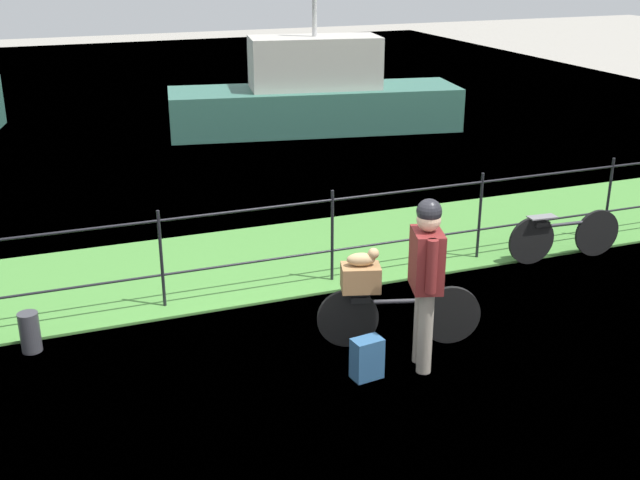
% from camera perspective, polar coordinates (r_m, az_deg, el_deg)
% --- Properties ---
extents(ground_plane, '(60.00, 60.00, 0.00)m').
position_cam_1_polar(ground_plane, '(7.36, -0.29, -10.36)').
color(ground_plane, gray).
extents(grass_strip, '(27.00, 2.40, 0.03)m').
position_cam_1_polar(grass_strip, '(9.92, -6.46, -1.81)').
color(grass_strip, '#478438').
rests_on(grass_strip, ground).
extents(harbor_water, '(30.00, 30.00, 0.00)m').
position_cam_1_polar(harbor_water, '(18.71, -13.94, 8.49)').
color(harbor_water, '#60849E').
rests_on(harbor_water, ground).
extents(iron_fence, '(18.04, 0.04, 1.14)m').
position_cam_1_polar(iron_fence, '(8.87, -5.11, -0.04)').
color(iron_fence, black).
rests_on(iron_fence, ground).
extents(bicycle_main, '(1.59, 0.52, 0.62)m').
position_cam_1_polar(bicycle_main, '(7.91, 5.61, -5.43)').
color(bicycle_main, black).
rests_on(bicycle_main, ground).
extents(wooden_crate, '(0.44, 0.36, 0.26)m').
position_cam_1_polar(wooden_crate, '(7.68, 2.96, -2.75)').
color(wooden_crate, olive).
rests_on(wooden_crate, bicycle_main).
extents(terrier_dog, '(0.32, 0.22, 0.18)m').
position_cam_1_polar(terrier_dog, '(7.60, 3.18, -1.32)').
color(terrier_dog, tan).
rests_on(terrier_dog, wooden_crate).
extents(cyclist_person, '(0.37, 0.52, 1.68)m').
position_cam_1_polar(cyclist_person, '(7.26, 7.70, -2.15)').
color(cyclist_person, gray).
rests_on(cyclist_person, ground).
extents(backpack_on_paving, '(0.30, 0.21, 0.40)m').
position_cam_1_polar(backpack_on_paving, '(7.37, 3.42, -8.56)').
color(backpack_on_paving, '#28517A').
rests_on(backpack_on_paving, ground).
extents(mooring_bollard, '(0.20, 0.20, 0.41)m').
position_cam_1_polar(mooring_bollard, '(8.31, -20.29, -6.29)').
color(mooring_bollard, '#38383D').
rests_on(mooring_bollard, ground).
extents(bicycle_parked, '(1.57, 0.20, 0.62)m').
position_cam_1_polar(bicycle_parked, '(10.42, 17.23, 0.32)').
color(bicycle_parked, black).
rests_on(bicycle_parked, ground).
extents(moored_boat_mid, '(6.33, 2.72, 3.57)m').
position_cam_1_polar(moored_boat_mid, '(17.00, -0.39, 10.35)').
color(moored_boat_mid, '#336656').
rests_on(moored_boat_mid, ground).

